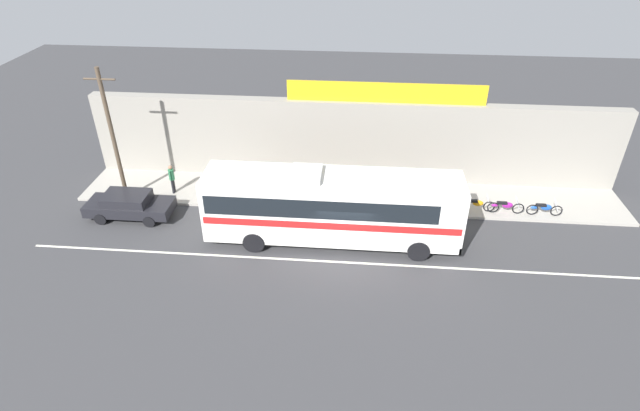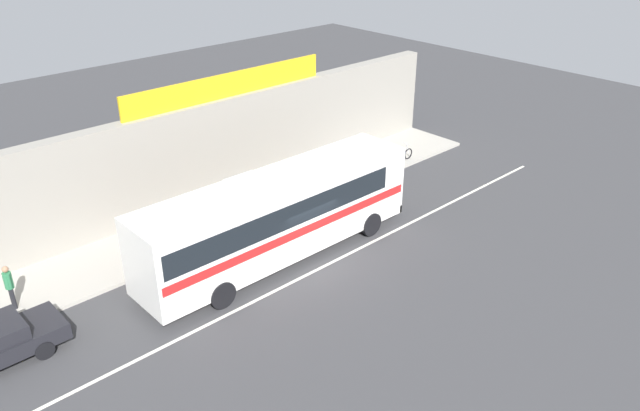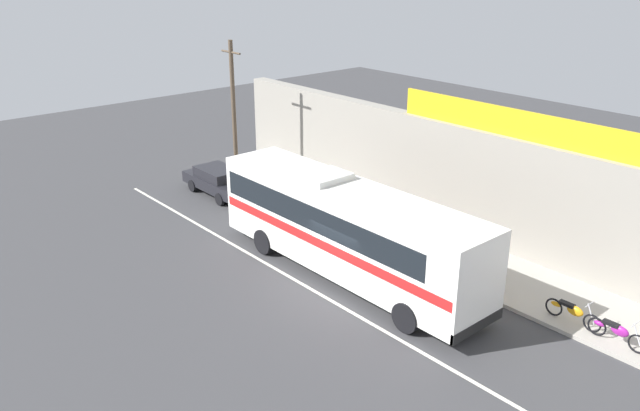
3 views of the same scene
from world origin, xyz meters
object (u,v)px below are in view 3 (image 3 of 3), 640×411
Objects in this scene: motorcycle_black at (572,311)px; motorcycle_green at (616,331)px; pedestrian_far_right at (434,233)px; pedestrian_near_shop at (275,170)px; utility_pole at (234,110)px; intercity_bus at (345,225)px; parked_car at (219,181)px.

motorcycle_green is (1.51, -0.07, 0.00)m from motorcycle_black.
pedestrian_far_right reaches higher than motorcycle_green.
motorcycle_black is 1.15× the size of pedestrian_near_shop.
pedestrian_far_right is (-7.78, 0.62, 0.53)m from motorcycle_green.
utility_pole reaches higher than motorcycle_green.
intercity_bus is 6.18× the size of motorcycle_black.
parked_car is at bearing -173.95° from motorcycle_black.
motorcycle_green is 7.82m from pedestrian_far_right.
utility_pole reaches higher than intercity_bus.
pedestrian_far_right reaches higher than parked_car.
intercity_bus is 9.67m from motorcycle_green.
intercity_bus reaches higher than pedestrian_near_shop.
utility_pole is at bearing 119.11° from parked_car.
parked_car is (-10.61, 1.20, -1.33)m from intercity_bus.
pedestrian_far_right is (11.88, 2.48, 0.36)m from parked_car.
parked_car is 19.75m from motorcycle_green.
intercity_bus is 7.34× the size of pedestrian_far_right.
intercity_bus is 2.72× the size of parked_car.
motorcycle_green is (20.61, 0.15, -3.37)m from utility_pole.
intercity_bus reaches higher than motorcycle_black.
pedestrian_far_right is at bearing 174.94° from motorcycle_black.
pedestrian_near_shop is at bearing 158.22° from intercity_bus.
utility_pole is at bearing -176.53° from pedestrian_far_right.
utility_pole is 19.39m from motorcycle_black.
intercity_bus is 8.29m from motorcycle_black.
pedestrian_near_shop is (2.46, 0.73, -2.80)m from utility_pole.
parked_car is 12.14m from pedestrian_far_right.
motorcycle_black is at bearing -1.76° from pedestrian_near_shop.
intercity_bus is 6.32× the size of motorcycle_green.
pedestrian_far_right is at bearing 3.47° from utility_pole.
intercity_bus is 1.65× the size of utility_pole.
pedestrian_near_shop is (-9.09, 3.63, -0.93)m from intercity_bus.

